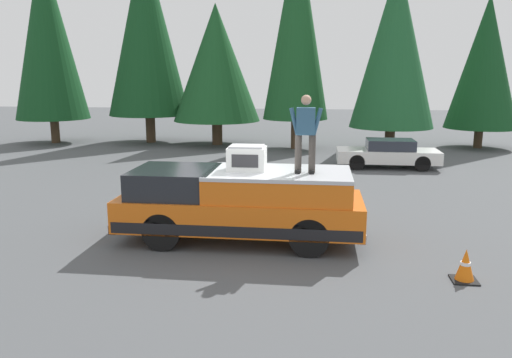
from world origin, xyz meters
TOP-DOWN VIEW (x-y plane):
  - ground_plane at (0.00, 0.00)m, footprint 90.00×90.00m
  - pickup_truck at (0.02, 0.16)m, footprint 2.01×5.54m
  - compressor_unit at (0.06, 0.02)m, footprint 0.65×0.84m
  - person_on_truck_bed at (-0.11, -1.29)m, footprint 0.29×0.72m
  - parked_car_white at (9.92, -4.42)m, footprint 1.64×4.10m
  - traffic_cone at (-1.79, -4.32)m, footprint 0.47×0.47m
  - conifer_far_left at (16.31, -9.85)m, footprint 3.59×3.59m
  - conifer_left at (14.69, -5.11)m, footprint 4.09×4.09m
  - conifer_center_left at (14.86, -0.36)m, footprint 3.30×3.30m
  - conifer_center_right at (15.80, 3.90)m, footprint 4.63×4.63m
  - conifer_right at (16.30, 7.82)m, footprint 4.41×4.41m
  - conifer_far_right at (15.44, 13.06)m, footprint 3.91×3.91m

SIDE VIEW (x-z plane):
  - ground_plane at x=0.00m, z-range 0.00..0.00m
  - traffic_cone at x=-1.79m, z-range -0.02..0.60m
  - parked_car_white at x=9.92m, z-range 0.00..1.16m
  - pickup_truck at x=0.02m, z-range 0.05..1.70m
  - compressor_unit at x=0.06m, z-range 1.65..2.21m
  - person_on_truck_bed at x=-0.11m, z-range 1.71..3.40m
  - conifer_center_right at x=15.80m, z-range 0.64..8.05m
  - conifer_far_left at x=16.31m, z-range 0.50..8.20m
  - conifer_left at x=14.69m, z-range 0.58..9.67m
  - conifer_far_right at x=15.44m, z-range 0.66..11.15m
  - conifer_right at x=16.30m, z-range 0.76..11.63m
  - conifer_center_left at x=14.86m, z-range 0.75..11.74m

